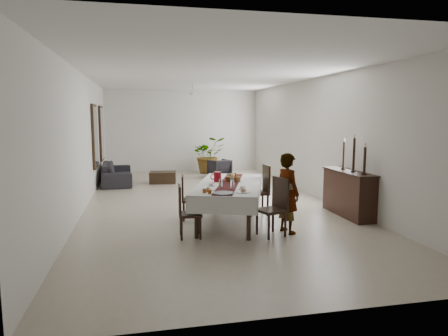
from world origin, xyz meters
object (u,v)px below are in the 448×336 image
red_pitcher (218,177)px  sideboard_body (348,194)px  woman (288,193)px  sofa (117,173)px  dining_table_top (229,185)px

red_pitcher → sideboard_body: size_ratio=0.13×
woman → sofa: (-3.43, 6.40, -0.42)m
sideboard_body → sofa: bearing=133.9°
dining_table_top → woman: (0.90, -0.98, -0.02)m
red_pitcher → woman: (1.10, -1.22, -0.16)m
red_pitcher → sideboard_body: (2.89, -0.26, -0.43)m
dining_table_top → woman: size_ratio=1.69×
red_pitcher → woman: 1.65m
dining_table_top → red_pitcher: red_pitcher is taller
red_pitcher → sideboard_body: red_pitcher is taller
sideboard_body → dining_table_top: bearing=179.6°
dining_table_top → woman: woman is taller
red_pitcher → sofa: red_pitcher is taller
red_pitcher → woman: bearing=-47.9°
red_pitcher → sofa: size_ratio=0.09×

